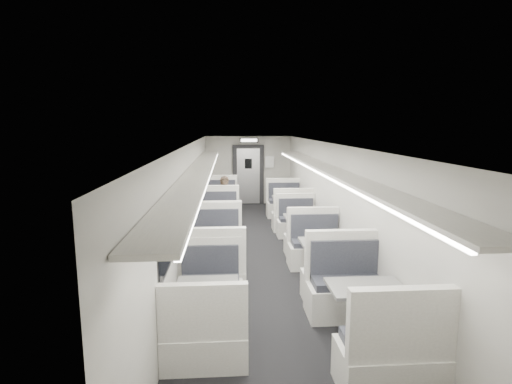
{
  "coord_description": "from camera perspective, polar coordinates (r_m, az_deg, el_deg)",
  "views": [
    {
      "loc": [
        -0.71,
        -8.05,
        2.78
      ],
      "look_at": [
        -0.05,
        1.3,
        1.21
      ],
      "focal_mm": 28.0,
      "sensor_mm": 36.0,
      "label": 1
    }
  ],
  "objects": [
    {
      "name": "booth_right_d",
      "position": [
        5.43,
        15.4,
        -16.66
      ],
      "size": [
        1.14,
        2.32,
        1.24
      ],
      "color": "white",
      "rests_on": "room"
    },
    {
      "name": "booth_left_a",
      "position": [
        11.59,
        -5.38,
        -2.3
      ],
      "size": [
        1.14,
        2.32,
        1.24
      ],
      "color": "white",
      "rests_on": "room"
    },
    {
      "name": "booth_left_c",
      "position": [
        7.47,
        -6.14,
        -9.07
      ],
      "size": [
        1.12,
        2.27,
        1.21
      ],
      "color": "white",
      "rests_on": "room"
    },
    {
      "name": "luggage_rack_left",
      "position": [
        7.81,
        -7.95,
        3.09
      ],
      "size": [
        0.46,
        10.4,
        0.09
      ],
      "color": "white",
      "rests_on": "room"
    },
    {
      "name": "room",
      "position": [
        8.23,
        0.98,
        -1.54
      ],
      "size": [
        3.24,
        12.24,
        2.64
      ],
      "color": "black",
      "rests_on": "ground"
    },
    {
      "name": "vestibule_door",
      "position": [
        14.1,
        -1.11,
        2.43
      ],
      "size": [
        1.1,
        0.13,
        2.1
      ],
      "color": "black",
      "rests_on": "room"
    },
    {
      "name": "booth_right_a",
      "position": [
        11.51,
        4.61,
        -2.5
      ],
      "size": [
        1.07,
        2.17,
        1.16
      ],
      "color": "white",
      "rests_on": "room"
    },
    {
      "name": "booth_right_c",
      "position": [
        7.33,
        9.81,
        -9.66
      ],
      "size": [
        1.07,
        2.17,
        1.16
      ],
      "color": "white",
      "rests_on": "room"
    },
    {
      "name": "wall_notice",
      "position": [
        14.1,
        1.94,
        4.31
      ],
      "size": [
        0.32,
        0.02,
        0.4
      ],
      "primitive_type": "cube",
      "color": "white",
      "rests_on": "room"
    },
    {
      "name": "window_b",
      "position": [
        9.39,
        -8.74,
        0.65
      ],
      "size": [
        0.02,
        1.18,
        0.84
      ],
      "primitive_type": "cube",
      "color": "black",
      "rests_on": "room"
    },
    {
      "name": "window_a",
      "position": [
        11.56,
        -7.86,
        2.33
      ],
      "size": [
        0.02,
        1.18,
        0.84
      ],
      "primitive_type": "cube",
      "color": "black",
      "rests_on": "room"
    },
    {
      "name": "window_d",
      "position": [
        5.11,
        -12.74,
        -6.96
      ],
      "size": [
        0.02,
        1.18,
        0.84
      ],
      "primitive_type": "cube",
      "color": "black",
      "rests_on": "room"
    },
    {
      "name": "booth_left_d",
      "position": [
        5.63,
        -6.88,
        -15.99
      ],
      "size": [
        0.99,
        2.01,
        1.08
      ],
      "color": "white",
      "rests_on": "room"
    },
    {
      "name": "passenger",
      "position": [
        10.59,
        -4.45,
        -1.66
      ],
      "size": [
        0.59,
        0.45,
        1.46
      ],
      "primitive_type": "imported",
      "rotation": [
        0.0,
        0.0,
        -0.21
      ],
      "color": "black",
      "rests_on": "room"
    },
    {
      "name": "booth_left_b",
      "position": [
        9.52,
        -5.67,
        -4.93
      ],
      "size": [
        1.13,
        2.29,
        1.23
      ],
      "color": "white",
      "rests_on": "room"
    },
    {
      "name": "window_c",
      "position": [
        7.23,
        -10.15,
        -2.03
      ],
      "size": [
        0.02,
        1.18,
        0.84
      ],
      "primitive_type": "cube",
      "color": "black",
      "rests_on": "room"
    },
    {
      "name": "luggage_rack_right",
      "position": [
        8.03,
        10.08,
        3.21
      ],
      "size": [
        0.46,
        10.4,
        0.09
      ],
      "color": "white",
      "rests_on": "room"
    },
    {
      "name": "exit_sign",
      "position": [
        13.52,
        -1.02,
        7.4
      ],
      "size": [
        0.62,
        0.12,
        0.16
      ],
      "color": "black",
      "rests_on": "room"
    },
    {
      "name": "booth_right_b",
      "position": [
        9.46,
        6.54,
        -5.38
      ],
      "size": [
        0.98,
        2.0,
        1.07
      ],
      "color": "white",
      "rests_on": "room"
    }
  ]
}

